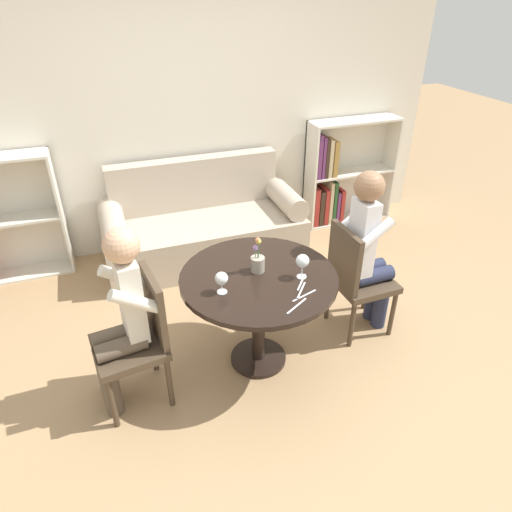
# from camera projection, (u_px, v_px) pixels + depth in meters

# --- Properties ---
(ground_plane) EXTENTS (16.00, 16.00, 0.00)m
(ground_plane) POSITION_uv_depth(u_px,v_px,m) (258.00, 359.00, 3.33)
(ground_plane) COLOR tan
(back_wall) EXTENTS (5.20, 0.05, 2.70)m
(back_wall) POSITION_uv_depth(u_px,v_px,m) (185.00, 108.00, 4.22)
(back_wall) COLOR silver
(back_wall) RESTS_ON ground_plane
(round_table) EXTENTS (1.03, 1.03, 0.73)m
(round_table) POSITION_uv_depth(u_px,v_px,m) (259.00, 292.00, 3.02)
(round_table) COLOR black
(round_table) RESTS_ON ground_plane
(couch) EXTENTS (1.87, 0.80, 0.92)m
(couch) POSITION_uv_depth(u_px,v_px,m) (203.00, 227.00, 4.43)
(couch) COLOR #B7A893
(couch) RESTS_ON ground_plane
(bookshelf_right) EXTENTS (0.99, 0.28, 1.14)m
(bookshelf_right) POSITION_uv_depth(u_px,v_px,m) (337.00, 177.00, 4.99)
(bookshelf_right) COLOR silver
(bookshelf_right) RESTS_ON ground_plane
(chair_left) EXTENTS (0.47, 0.47, 0.90)m
(chair_left) POSITION_uv_depth(u_px,v_px,m) (139.00, 335.00, 2.81)
(chair_left) COLOR #473828
(chair_left) RESTS_ON ground_plane
(chair_right) EXTENTS (0.43, 0.43, 0.90)m
(chair_right) POSITION_uv_depth(u_px,v_px,m) (356.00, 276.00, 3.37)
(chair_right) COLOR #473828
(chair_right) RESTS_ON ground_plane
(person_left) EXTENTS (0.44, 0.37, 1.25)m
(person_left) POSITION_uv_depth(u_px,v_px,m) (121.00, 318.00, 2.68)
(person_left) COLOR brown
(person_left) RESTS_ON ground_plane
(person_right) EXTENTS (0.42, 0.35, 1.31)m
(person_right) POSITION_uv_depth(u_px,v_px,m) (369.00, 250.00, 3.29)
(person_right) COLOR #282D47
(person_right) RESTS_ON ground_plane
(wine_glass_left) EXTENTS (0.08, 0.08, 0.14)m
(wine_glass_left) POSITION_uv_depth(u_px,v_px,m) (221.00, 279.00, 2.74)
(wine_glass_left) COLOR white
(wine_glass_left) RESTS_ON round_table
(wine_glass_right) EXTENTS (0.09, 0.09, 0.17)m
(wine_glass_right) POSITION_uv_depth(u_px,v_px,m) (302.00, 262.00, 2.88)
(wine_glass_right) COLOR white
(wine_glass_right) RESTS_ON round_table
(flower_vase) EXTENTS (0.09, 0.09, 0.25)m
(flower_vase) POSITION_uv_depth(u_px,v_px,m) (258.00, 261.00, 2.96)
(flower_vase) COLOR #9E9384
(flower_vase) RESTS_ON round_table
(knife_left_setting) EXTENTS (0.18, 0.07, 0.00)m
(knife_left_setting) POSITION_uv_depth(u_px,v_px,m) (304.00, 295.00, 2.76)
(knife_left_setting) COLOR silver
(knife_left_setting) RESTS_ON round_table
(fork_left_setting) EXTENTS (0.13, 0.15, 0.00)m
(fork_left_setting) POSITION_uv_depth(u_px,v_px,m) (301.00, 291.00, 2.81)
(fork_left_setting) COLOR silver
(fork_left_setting) RESTS_ON round_table
(knife_right_setting) EXTENTS (0.17, 0.11, 0.00)m
(knife_right_setting) POSITION_uv_depth(u_px,v_px,m) (297.00, 306.00, 2.68)
(knife_right_setting) COLOR silver
(knife_right_setting) RESTS_ON round_table
(fork_right_setting) EXTENTS (0.13, 0.15, 0.00)m
(fork_right_setting) POSITION_uv_depth(u_px,v_px,m) (301.00, 282.00, 2.88)
(fork_right_setting) COLOR silver
(fork_right_setting) RESTS_ON round_table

